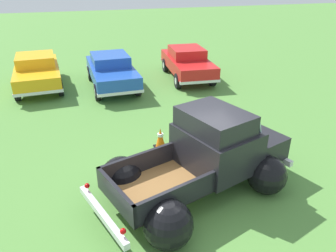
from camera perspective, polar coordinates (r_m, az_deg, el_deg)
name	(u,v)px	position (r m, az deg, el deg)	size (l,w,h in m)	color
ground_plane	(193,192)	(7.66, 4.40, -11.65)	(80.00, 80.00, 0.00)	#548C3D
vintage_pickup_truck	(207,159)	(7.45, 6.92, -5.92)	(4.99, 3.77, 1.96)	black
show_car_0	(37,70)	(15.20, -22.24, 9.13)	(2.06, 4.28, 1.43)	black
show_car_1	(111,70)	(14.38, -10.03, 9.79)	(1.89, 4.36, 1.43)	black
show_car_2	(187,62)	(15.52, 3.45, 11.29)	(2.13, 4.34, 1.43)	black
lane_cone_0	(160,138)	(9.25, -1.36, -2.18)	(0.36, 0.36, 0.63)	black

